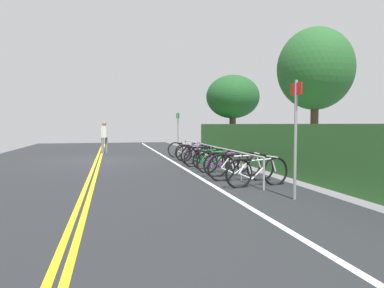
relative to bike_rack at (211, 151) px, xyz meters
The scene contains 21 objects.
ground_plane 5.55m from the bike_rack, 133.13° to the right, with size 29.55×10.27×0.05m, color #232628.
centre_line_yellow_inner 5.61m from the bike_rack, 132.57° to the right, with size 26.60×0.10×0.00m, color gold.
centre_line_yellow_outer 5.49m from the bike_rack, 133.70° to the right, with size 26.60×0.10×0.00m, color gold.
bike_lane_stripe_white 3.94m from the bike_rack, 165.31° to the right, with size 26.60×0.12×0.00m, color white.
bike_rack is the anchor object (origin of this frame).
bicycle_0 4.11m from the bike_rack, behind, with size 0.63×1.71×0.76m.
bicycle_1 3.10m from the bike_rack, behind, with size 0.52×1.71×0.72m.
bicycle_2 2.34m from the bike_rack, behind, with size 0.46×1.66×0.70m.
bicycle_3 1.37m from the bike_rack, behind, with size 0.59×1.67×0.73m.
bicycle_4 0.53m from the bike_rack, behind, with size 0.48×1.75×0.69m.
bicycle_5 0.50m from the bike_rack, 11.14° to the left, with size 0.46×1.71×0.70m.
bicycle_6 1.41m from the bike_rack, ahead, with size 0.46×1.73×0.72m.
bicycle_7 2.27m from the bike_rack, ahead, with size 0.46×1.77×0.77m.
bicycle_8 3.11m from the bike_rack, ahead, with size 0.46×1.86×0.79m.
bicycle_9 4.04m from the bike_rack, ahead, with size 0.49×1.80×0.77m.
pedestrian 8.29m from the bike_rack, 152.63° to the right, with size 0.39×0.36×1.69m.
sign_post_near 5.15m from the bike_rack, behind, with size 0.36×0.10×2.14m.
sign_post_far 5.74m from the bike_rack, ahead, with size 0.36×0.06×2.44m.
hedge_backdrop 2.66m from the bike_rack, 55.52° to the left, with size 18.11×1.30×1.55m, color #387533.
tree_near_left 7.40m from the bike_rack, 154.70° to the left, with size 2.87×2.87×4.20m.
tree_mid 4.59m from the bike_rack, 74.40° to the left, with size 2.61×2.61×4.88m.
Camera 1 is at (16.16, 0.53, 1.54)m, focal length 33.91 mm.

